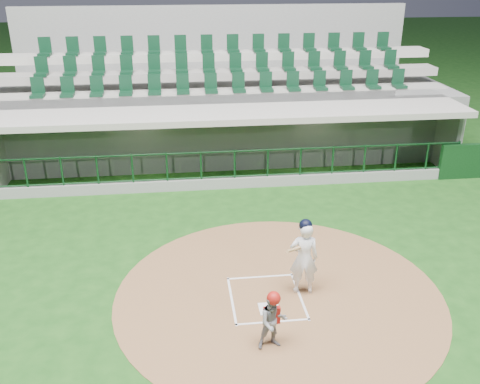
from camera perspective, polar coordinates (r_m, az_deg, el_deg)
The scene contains 8 objects.
ground at distance 12.13m, azimuth 2.56°, elevation -10.48°, with size 120.00×120.00×0.00m, color #164112.
dirt_circle at distance 12.01m, azimuth 4.16°, elevation -10.88°, with size 7.20×7.20×0.01m, color brown.
home_plate at distance 11.56m, azimuth 3.13°, elevation -12.31°, with size 0.43×0.43×0.02m, color silver.
batter_box_chalk at distance 11.88m, azimuth 2.80°, elevation -11.22°, with size 1.55×1.80×0.01m.
dugout_structure at distance 18.78m, azimuth -1.16°, elevation 5.39°, with size 16.40×3.70×3.00m.
seating_deck at distance 21.58m, azimuth -2.04°, elevation 9.07°, with size 17.00×6.72×5.15m.
batter at distance 11.69m, azimuth 6.83°, elevation -6.85°, with size 0.87×0.89×1.78m.
catcher at distance 10.25m, azimuth 3.54°, elevation -13.48°, with size 0.61×0.50×1.22m.
Camera 1 is at (-1.72, -9.93, 6.76)m, focal length 40.00 mm.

